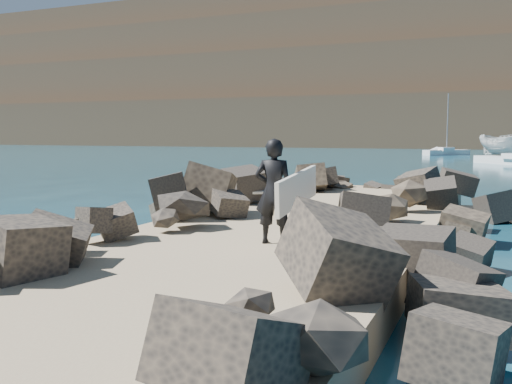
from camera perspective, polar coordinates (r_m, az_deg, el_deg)
ground at (r=11.91m, az=1.90°, el=-6.74°), size 800.00×800.00×0.00m
jetty at (r=10.05m, az=-2.25°, el=-7.36°), size 6.00×26.00×0.60m
riprap_left at (r=11.91m, az=-13.95°, el=-4.46°), size 2.60×22.00×1.00m
riprap_right at (r=9.66m, az=14.94°, el=-6.88°), size 2.60×22.00×1.00m
surfboard_resting at (r=17.06m, az=-0.14°, el=0.59°), size 1.58×2.08×0.07m
boat_imported at (r=75.17m, az=23.45°, el=4.42°), size 6.84×6.86×2.72m
surfer_with_board at (r=10.28m, az=2.13°, el=0.09°), size 0.92×2.37×1.91m
sailboat_b at (r=73.61m, az=18.51°, el=3.79°), size 5.31×5.46×7.62m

